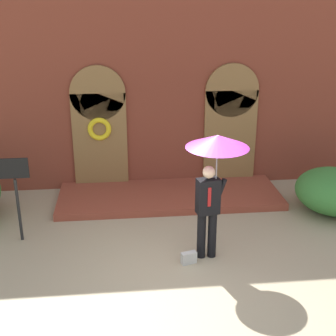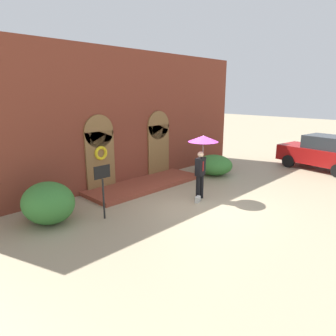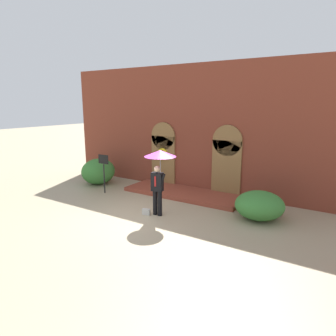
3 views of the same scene
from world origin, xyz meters
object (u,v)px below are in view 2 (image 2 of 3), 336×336
person_with_umbrella (202,148)px  parked_car (323,153)px  handbag (198,199)px  shrub_left (48,203)px  sign_post (103,183)px  shrub_right (214,165)px

person_with_umbrella → parked_car: size_ratio=0.55×
handbag → shrub_left: 5.03m
person_with_umbrella → sign_post: (-3.63, 1.00, -0.75)m
person_with_umbrella → sign_post: 3.84m
sign_post → shrub_left: 1.73m
shrub_right → parked_car: size_ratio=0.41×
handbag → parked_car: parked_car is taller
sign_post → shrub_left: size_ratio=0.99×
sign_post → shrub_right: 6.76m
person_with_umbrella → shrub_right: size_ratio=1.35×
handbag → shrub_left: (-4.51, 2.16, 0.52)m
handbag → shrub_right: 3.98m
shrub_right → parked_car: (4.70, -3.37, 0.41)m
shrub_left → person_with_umbrella: bearing=-21.5°
shrub_left → parked_car: size_ratio=0.40×
person_with_umbrella → shrub_right: person_with_umbrella is taller
person_with_umbrella → shrub_left: (-4.97, 1.96, -1.28)m
person_with_umbrella → handbag: person_with_umbrella is taller
sign_post → parked_car: (11.40, -2.74, -0.28)m
shrub_left → parked_car: parked_car is taller
handbag → sign_post: bearing=143.4°
shrub_right → parked_car: 5.80m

